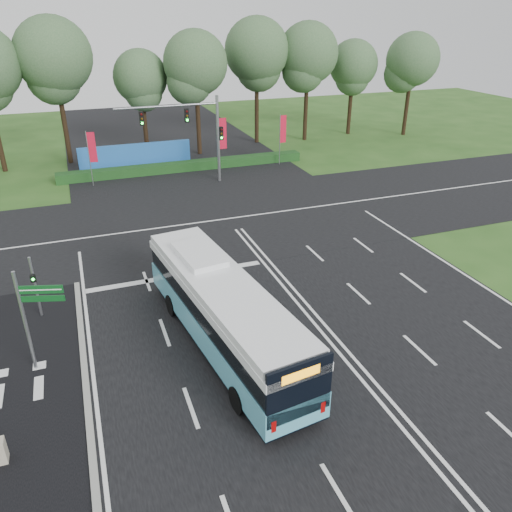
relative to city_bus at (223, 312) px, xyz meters
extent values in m
plane|color=#274F1A|center=(4.36, 1.83, -1.73)|extent=(120.00, 120.00, 0.00)
cube|color=black|center=(4.36, 1.83, -1.71)|extent=(20.00, 120.00, 0.04)
cube|color=black|center=(4.36, 13.83, -1.70)|extent=(120.00, 14.00, 0.05)
cube|color=black|center=(-8.14, -1.17, -1.70)|extent=(5.00, 18.00, 0.06)
cube|color=gray|center=(-5.74, -1.17, -1.67)|extent=(0.25, 18.00, 0.12)
cube|color=#56AEC7|center=(0.00, 0.01, -0.66)|extent=(4.01, 12.16, 1.09)
cube|color=black|center=(0.00, 0.01, -1.16)|extent=(3.98, 12.10, 0.30)
cube|color=black|center=(0.00, 0.01, 0.33)|extent=(3.89, 11.97, 0.95)
cube|color=white|center=(0.00, 0.01, 0.93)|extent=(4.01, 12.16, 0.35)
cube|color=white|center=(0.00, 0.01, 1.28)|extent=(3.90, 11.68, 0.35)
cube|color=white|center=(-0.32, 2.48, 1.58)|extent=(1.97, 3.17, 0.25)
cube|color=black|center=(0.76, -5.85, 0.38)|extent=(2.41, 0.43, 2.19)
cube|color=orange|center=(0.77, -5.89, 1.08)|extent=(1.39, 0.24, 0.35)
cylinder|color=black|center=(-1.59, 3.22, -1.21)|extent=(0.41, 1.06, 1.03)
cylinder|color=black|center=(0.71, 3.52, -1.21)|extent=(0.41, 1.06, 1.03)
cylinder|color=black|center=(-0.67, -3.89, -1.21)|extent=(0.41, 1.06, 1.03)
cylinder|color=black|center=(1.64, -3.59, -1.21)|extent=(0.41, 1.06, 1.03)
cylinder|color=gray|center=(-7.41, 5.21, -0.18)|extent=(0.12, 0.12, 3.10)
cube|color=black|center=(-7.41, 5.03, 0.40)|extent=(0.26, 0.18, 0.35)
sphere|color=#19F233|center=(-7.41, 4.93, 0.40)|extent=(0.12, 0.12, 0.12)
cylinder|color=gray|center=(-7.55, 1.13, 0.50)|extent=(0.13, 0.13, 4.44)
cube|color=#0C4619|center=(-6.76, 0.89, 1.94)|extent=(1.61, 0.54, 0.33)
cube|color=#0C4619|center=(-6.76, 0.89, 1.55)|extent=(1.61, 0.54, 0.24)
cube|color=white|center=(-6.76, 0.85, 1.94)|extent=(1.49, 0.46, 0.04)
cylinder|color=gray|center=(-3.76, 24.61, 0.52)|extent=(0.07, 0.07, 4.50)
cube|color=red|center=(-3.43, 24.55, 1.47)|extent=(0.60, 0.14, 2.40)
cylinder|color=gray|center=(7.02, 24.35, 0.73)|extent=(0.08, 0.08, 4.92)
cube|color=red|center=(7.38, 24.39, 1.77)|extent=(0.66, 0.11, 2.62)
cylinder|color=gray|center=(13.02, 25.19, 0.58)|extent=(0.07, 0.07, 4.61)
cube|color=red|center=(13.36, 25.24, 1.55)|extent=(0.61, 0.13, 2.46)
cylinder|color=gray|center=(6.36, 22.33, 1.77)|extent=(0.24, 0.24, 7.00)
cylinder|color=gray|center=(2.36, 22.33, 4.67)|extent=(8.00, 0.16, 0.16)
cube|color=black|center=(3.86, 22.33, 3.87)|extent=(0.32, 0.28, 1.05)
cube|color=black|center=(0.36, 22.33, 3.87)|extent=(0.32, 0.28, 1.05)
cube|color=black|center=(6.61, 22.33, 2.27)|extent=(0.32, 0.28, 1.05)
cube|color=#173D16|center=(4.36, 26.33, -1.33)|extent=(22.00, 1.20, 0.80)
cube|color=blue|center=(0.36, 28.83, -0.63)|extent=(10.00, 0.30, 2.20)
cylinder|color=black|center=(-5.27, 32.59, 2.77)|extent=(0.44, 0.44, 9.00)
sphere|color=#345733|center=(-5.27, 32.59, 7.74)|extent=(6.63, 6.63, 6.63)
cylinder|color=black|center=(2.16, 33.86, 1.75)|extent=(0.44, 0.44, 6.95)
sphere|color=#345733|center=(2.16, 33.86, 5.59)|extent=(5.12, 5.12, 5.12)
cylinder|color=black|center=(7.03, 31.60, 2.35)|extent=(0.44, 0.44, 8.15)
sphere|color=#345733|center=(7.03, 31.60, 6.86)|extent=(6.01, 6.01, 6.01)
cylinder|color=black|center=(14.10, 34.22, 2.72)|extent=(0.44, 0.44, 8.88)
sphere|color=#345733|center=(14.10, 34.22, 7.62)|extent=(6.55, 6.55, 6.55)
cylinder|color=black|center=(19.55, 33.56, 2.55)|extent=(0.44, 0.44, 8.55)
sphere|color=#345733|center=(19.55, 33.56, 7.28)|extent=(6.30, 6.30, 6.30)
cylinder|color=black|center=(25.65, 34.60, 1.90)|extent=(0.44, 0.44, 7.25)
sphere|color=#345733|center=(25.65, 34.60, 5.91)|extent=(5.34, 5.34, 5.34)
cylinder|color=black|center=(31.43, 31.92, 2.16)|extent=(0.44, 0.44, 7.78)
sphere|color=#345733|center=(31.43, 31.92, 6.47)|extent=(5.73, 5.73, 5.73)
camera|label=1|loc=(-4.77, -16.92, 11.22)|focal=35.00mm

